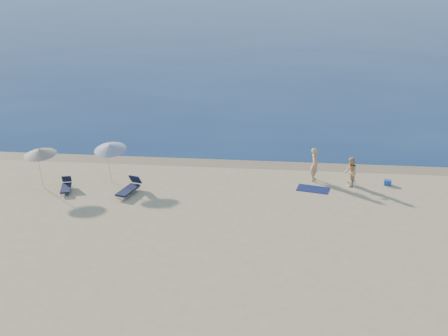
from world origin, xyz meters
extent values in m
cube|color=navy|center=(0.00, 100.00, 0.00)|extent=(240.00, 160.00, 0.01)
cube|color=#847254|center=(0.00, 19.40, 0.00)|extent=(240.00, 1.60, 0.00)
imported|color=tan|center=(3.20, 17.14, 0.97)|extent=(0.56, 0.77, 1.95)
imported|color=tan|center=(5.16, 16.52, 0.83)|extent=(0.67, 0.84, 1.65)
cube|color=#0E1546|center=(3.10, 15.83, 0.01)|extent=(1.89, 1.31, 0.03)
cube|color=white|center=(5.31, 16.59, 0.15)|extent=(0.41, 0.37, 0.29)
cube|color=#1F4BA8|center=(7.29, 16.87, 0.14)|extent=(0.44, 0.34, 0.28)
cylinder|color=silver|center=(-8.28, 15.56, 1.00)|extent=(0.11, 0.44, 2.07)
cone|color=white|center=(-8.28, 15.95, 2.02)|extent=(2.08, 2.10, 0.67)
sphere|color=silver|center=(-8.28, 15.95, 2.20)|extent=(0.06, 0.06, 0.06)
cylinder|color=silver|center=(-11.80, 14.44, 1.02)|extent=(0.12, 0.27, 2.12)
cone|color=#EFE1C5|center=(-11.80, 14.67, 2.07)|extent=(2.23, 2.25, 0.53)
sphere|color=silver|center=(-11.80, 14.67, 2.26)|extent=(0.06, 0.06, 0.06)
cube|color=#141A37|center=(-10.35, 14.19, 0.20)|extent=(0.84, 1.45, 0.09)
cube|color=#141A37|center=(-10.52, 14.84, 0.46)|extent=(0.57, 0.45, 0.44)
cylinder|color=#A5A5AD|center=(-10.15, 14.24, 0.10)|extent=(0.03, 0.03, 0.20)
cube|color=#141A38|center=(-6.87, 14.13, 0.24)|extent=(1.02, 1.76, 0.11)
cube|color=#141A38|center=(-6.66, 14.93, 0.55)|extent=(0.69, 0.55, 0.54)
cylinder|color=#A5A5AD|center=(-6.64, 14.07, 0.12)|extent=(0.03, 0.03, 0.24)
camera|label=1|loc=(1.05, -12.89, 12.36)|focal=45.00mm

